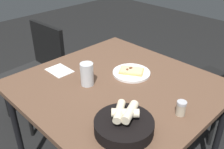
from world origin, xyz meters
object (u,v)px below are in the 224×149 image
at_px(pizza_plate, 131,72).
at_px(chair_spare, 39,67).
at_px(pepper_shaker, 181,109).
at_px(dining_table, 117,93).
at_px(beer_glass, 87,76).
at_px(bread_basket, 124,125).

height_order(pizza_plate, chair_spare, chair_spare).
height_order(pizza_plate, pepper_shaker, pepper_shaker).
bearing_deg(dining_table, chair_spare, 179.03).
relative_size(beer_glass, pepper_shaker, 1.79).
xyz_separation_m(beer_glass, pepper_shaker, (0.53, 0.14, -0.03)).
height_order(pepper_shaker, chair_spare, chair_spare).
bearing_deg(pepper_shaker, dining_table, -177.38).
distance_m(dining_table, bread_basket, 0.41).
xyz_separation_m(dining_table, beer_glass, (-0.12, -0.12, 0.12)).
distance_m(pizza_plate, beer_glass, 0.29).
bearing_deg(bread_basket, dining_table, 138.61).
bearing_deg(pizza_plate, chair_spare, -172.07).
distance_m(bread_basket, chair_spare, 1.34).
relative_size(bread_basket, pepper_shaker, 3.54).
height_order(bread_basket, pepper_shaker, bread_basket).
bearing_deg(chair_spare, pepper_shaker, 0.09).
height_order(dining_table, bread_basket, bread_basket).
relative_size(dining_table, chair_spare, 1.28).
bearing_deg(chair_spare, beer_glass, -9.32).
height_order(dining_table, beer_glass, beer_glass).
bearing_deg(dining_table, beer_glass, -134.52).
distance_m(beer_glass, chair_spare, 0.93).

